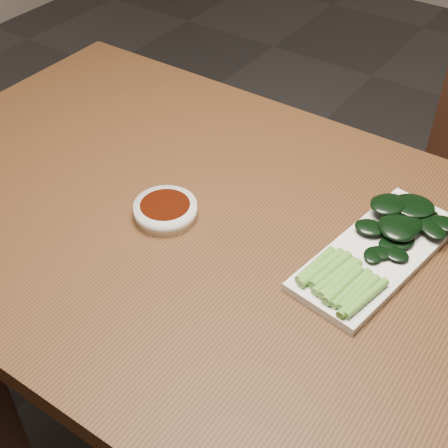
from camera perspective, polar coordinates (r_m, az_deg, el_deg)
table at (r=1.07m, az=1.69°, el=-3.91°), size 1.40×0.80×0.75m
sauce_bowl at (r=1.05m, az=-5.37°, el=1.27°), size 0.11×0.11×0.03m
serving_plate at (r=1.01m, az=13.85°, el=-2.63°), size 0.17×0.33×0.01m
gai_lan at (r=1.01m, az=14.47°, el=-1.20°), size 0.17×0.31×0.03m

